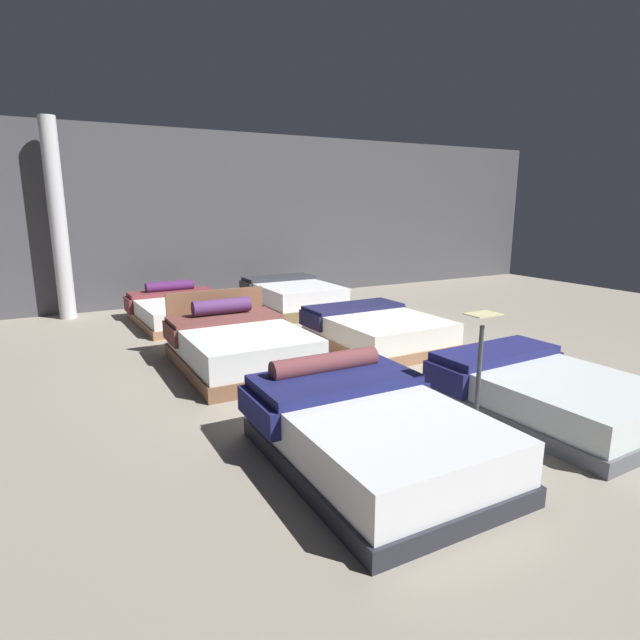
{
  "coord_description": "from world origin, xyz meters",
  "views": [
    {
      "loc": [
        -3.23,
        -5.76,
        2.06
      ],
      "look_at": [
        -0.03,
        0.13,
        0.54
      ],
      "focal_mm": 28.93,
      "sensor_mm": 36.0,
      "label": 1
    }
  ],
  "objects_px": {
    "bed_3": "(376,330)",
    "bed_4": "(182,310)",
    "bed_0": "(369,431)",
    "bed_5": "(293,297)",
    "support_pillar": "(58,221)",
    "bed_1": "(546,392)",
    "bed_2": "(239,346)",
    "price_sign": "(477,392)"
  },
  "relations": [
    {
      "from": "bed_2",
      "to": "bed_3",
      "type": "xyz_separation_m",
      "value": [
        2.13,
        0.01,
        -0.04
      ]
    },
    {
      "from": "bed_1",
      "to": "bed_2",
      "type": "relative_size",
      "value": 1.02
    },
    {
      "from": "bed_0",
      "to": "bed_3",
      "type": "xyz_separation_m",
      "value": [
        2.07,
        2.9,
        -0.04
      ]
    },
    {
      "from": "bed_2",
      "to": "price_sign",
      "type": "bearing_deg",
      "value": -69.63
    },
    {
      "from": "bed_0",
      "to": "bed_4",
      "type": "relative_size",
      "value": 1.0
    },
    {
      "from": "bed_2",
      "to": "support_pillar",
      "type": "relative_size",
      "value": 0.59
    },
    {
      "from": "bed_2",
      "to": "bed_3",
      "type": "height_order",
      "value": "bed_2"
    },
    {
      "from": "bed_4",
      "to": "price_sign",
      "type": "height_order",
      "value": "price_sign"
    },
    {
      "from": "bed_0",
      "to": "price_sign",
      "type": "height_order",
      "value": "price_sign"
    },
    {
      "from": "bed_0",
      "to": "bed_3",
      "type": "relative_size",
      "value": 1.04
    },
    {
      "from": "bed_0",
      "to": "support_pillar",
      "type": "bearing_deg",
      "value": 104.89
    },
    {
      "from": "bed_3",
      "to": "bed_5",
      "type": "relative_size",
      "value": 1.0
    },
    {
      "from": "bed_4",
      "to": "bed_5",
      "type": "distance_m",
      "value": 2.16
    },
    {
      "from": "support_pillar",
      "to": "bed_3",
      "type": "bearing_deg",
      "value": -47.14
    },
    {
      "from": "bed_0",
      "to": "bed_1",
      "type": "bearing_deg",
      "value": 0.05
    },
    {
      "from": "bed_1",
      "to": "support_pillar",
      "type": "height_order",
      "value": "support_pillar"
    },
    {
      "from": "bed_4",
      "to": "bed_2",
      "type": "bearing_deg",
      "value": -91.82
    },
    {
      "from": "bed_1",
      "to": "bed_4",
      "type": "xyz_separation_m",
      "value": [
        -2.19,
        5.82,
        -0.01
      ]
    },
    {
      "from": "bed_0",
      "to": "bed_4",
      "type": "bearing_deg",
      "value": 91.21
    },
    {
      "from": "bed_2",
      "to": "price_sign",
      "type": "height_order",
      "value": "price_sign"
    },
    {
      "from": "bed_1",
      "to": "bed_5",
      "type": "xyz_separation_m",
      "value": [
        -0.03,
        5.77,
        0.05
      ]
    },
    {
      "from": "bed_1",
      "to": "support_pillar",
      "type": "xyz_separation_m",
      "value": [
        -3.94,
        7.12,
        1.53
      ]
    },
    {
      "from": "bed_2",
      "to": "bed_3",
      "type": "bearing_deg",
      "value": 0.56
    },
    {
      "from": "bed_3",
      "to": "bed_4",
      "type": "distance_m",
      "value": 3.62
    },
    {
      "from": "support_pillar",
      "to": "bed_2",
      "type": "bearing_deg",
      "value": -67.16
    },
    {
      "from": "bed_3",
      "to": "support_pillar",
      "type": "height_order",
      "value": "support_pillar"
    },
    {
      "from": "bed_1",
      "to": "bed_4",
      "type": "distance_m",
      "value": 6.22
    },
    {
      "from": "support_pillar",
      "to": "price_sign",
      "type": "bearing_deg",
      "value": -68.27
    },
    {
      "from": "bed_3",
      "to": "bed_4",
      "type": "bearing_deg",
      "value": 125.69
    },
    {
      "from": "bed_4",
      "to": "support_pillar",
      "type": "distance_m",
      "value": 2.67
    },
    {
      "from": "bed_3",
      "to": "bed_0",
      "type": "bearing_deg",
      "value": -126.3
    },
    {
      "from": "bed_3",
      "to": "bed_1",
      "type": "bearing_deg",
      "value": -90.04
    },
    {
      "from": "bed_4",
      "to": "bed_5",
      "type": "bearing_deg",
      "value": -3.42
    },
    {
      "from": "bed_2",
      "to": "bed_4",
      "type": "height_order",
      "value": "bed_2"
    },
    {
      "from": "bed_2",
      "to": "support_pillar",
      "type": "distance_m",
      "value": 4.81
    },
    {
      "from": "bed_4",
      "to": "price_sign",
      "type": "bearing_deg",
      "value": -81.53
    },
    {
      "from": "bed_2",
      "to": "price_sign",
      "type": "distance_m",
      "value": 3.21
    },
    {
      "from": "bed_3",
      "to": "bed_2",
      "type": "bearing_deg",
      "value": 179.55
    },
    {
      "from": "bed_0",
      "to": "bed_3",
      "type": "bearing_deg",
      "value": 54.9
    },
    {
      "from": "bed_0",
      "to": "price_sign",
      "type": "relative_size",
      "value": 1.83
    },
    {
      "from": "bed_0",
      "to": "support_pillar",
      "type": "xyz_separation_m",
      "value": [
        -1.83,
        7.1,
        1.48
      ]
    },
    {
      "from": "bed_4",
      "to": "support_pillar",
      "type": "relative_size",
      "value": 0.6
    }
  ]
}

